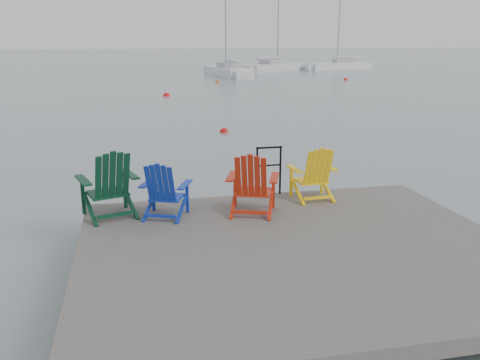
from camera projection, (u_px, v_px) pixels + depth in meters
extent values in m
plane|color=slate|center=(296.00, 279.00, 7.17)|extent=(400.00, 400.00, 0.00)
cube|color=#312E2B|center=(297.00, 252.00, 7.07)|extent=(6.00, 5.00, 0.20)
cylinder|color=black|center=(107.00, 253.00, 8.78)|extent=(0.26, 0.26, 1.20)
cylinder|color=black|center=(258.00, 240.00, 9.33)|extent=(0.26, 0.26, 1.20)
cylinder|color=black|center=(393.00, 229.00, 9.88)|extent=(0.26, 0.26, 1.20)
cylinder|color=black|center=(257.00, 171.00, 9.24)|extent=(0.04, 0.04, 0.90)
cylinder|color=black|center=(280.00, 170.00, 9.33)|extent=(0.04, 0.04, 0.90)
cylinder|color=black|center=(269.00, 148.00, 9.17)|extent=(0.48, 0.04, 0.04)
cylinder|color=black|center=(269.00, 165.00, 9.25)|extent=(0.44, 0.03, 0.03)
cube|color=#09311D|center=(108.00, 193.00, 8.22)|extent=(0.72, 0.67, 0.04)
cube|color=#09311D|center=(83.00, 196.00, 8.25)|extent=(0.07, 0.07, 0.62)
cube|color=#09311D|center=(125.00, 190.00, 8.58)|extent=(0.07, 0.07, 0.62)
cube|color=#09311D|center=(83.00, 180.00, 7.95)|extent=(0.33, 0.68, 0.03)
cube|color=#09311D|center=(130.00, 174.00, 8.31)|extent=(0.33, 0.68, 0.03)
cube|color=#09311D|center=(112.00, 176.00, 7.82)|extent=(0.60, 0.43, 0.76)
cube|color=#0F2B9C|center=(167.00, 197.00, 8.21)|extent=(0.62, 0.59, 0.04)
cube|color=#0F2B9C|center=(153.00, 196.00, 8.44)|extent=(0.06, 0.06, 0.52)
cube|color=#0F2B9C|center=(187.00, 197.00, 8.35)|extent=(0.06, 0.06, 0.52)
cube|color=#0F2B9C|center=(147.00, 183.00, 8.18)|extent=(0.31, 0.56, 0.03)
cube|color=#0F2B9C|center=(185.00, 185.00, 8.08)|extent=(0.31, 0.56, 0.03)
cube|color=#0F2B9C|center=(160.00, 184.00, 7.84)|extent=(0.51, 0.39, 0.63)
cube|color=#B7230D|center=(253.00, 192.00, 8.38)|extent=(0.68, 0.64, 0.04)
cube|color=#B7230D|center=(235.00, 190.00, 8.63)|extent=(0.06, 0.06, 0.58)
cube|color=#B7230D|center=(273.00, 192.00, 8.55)|extent=(0.06, 0.06, 0.58)
cube|color=#B7230D|center=(232.00, 176.00, 8.34)|extent=(0.33, 0.64, 0.03)
cube|color=#B7230D|center=(274.00, 178.00, 8.25)|extent=(0.33, 0.64, 0.03)
cube|color=#B7230D|center=(251.00, 177.00, 7.97)|extent=(0.57, 0.42, 0.71)
cube|color=yellow|center=(311.00, 181.00, 9.13)|extent=(0.53, 0.48, 0.04)
cube|color=yellow|center=(291.00, 181.00, 9.24)|extent=(0.05, 0.05, 0.54)
cube|color=yellow|center=(322.00, 179.00, 9.39)|extent=(0.05, 0.05, 0.54)
cube|color=yellow|center=(294.00, 169.00, 8.97)|extent=(0.14, 0.59, 0.03)
cube|color=yellow|center=(329.00, 167.00, 9.13)|extent=(0.14, 0.59, 0.03)
cube|color=yellow|center=(318.00, 167.00, 8.75)|extent=(0.48, 0.27, 0.66)
cube|color=silver|center=(227.00, 73.00, 47.65)|extent=(3.32, 8.88, 1.10)
cube|color=#9E9EA3|center=(229.00, 66.00, 47.07)|extent=(1.89, 2.78, 0.55)
cylinder|color=gray|center=(225.00, 6.00, 46.46)|extent=(0.12, 0.12, 10.84)
cube|color=silver|center=(275.00, 69.00, 54.99)|extent=(8.60, 7.24, 1.10)
cube|color=#9E9EA3|center=(272.00, 62.00, 54.47)|extent=(3.14, 2.92, 0.55)
cylinder|color=gray|center=(278.00, 9.00, 53.67)|extent=(0.12, 0.12, 11.23)
cube|color=white|center=(340.00, 67.00, 57.52)|extent=(7.19, 2.69, 1.10)
cube|color=#9E9EA3|center=(343.00, 61.00, 57.44)|extent=(2.25, 1.53, 0.55)
cylinder|color=gray|center=(339.00, 22.00, 56.09)|extent=(0.12, 0.12, 8.77)
sphere|color=red|center=(224.00, 132.00, 18.60)|extent=(0.31, 0.31, 0.31)
sphere|color=red|center=(167.00, 96.00, 30.62)|extent=(0.41, 0.41, 0.41)
sphere|color=red|center=(346.00, 80.00, 42.87)|extent=(0.36, 0.36, 0.36)
sphere|color=#C2480B|center=(217.00, 82.00, 40.54)|extent=(0.32, 0.32, 0.32)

